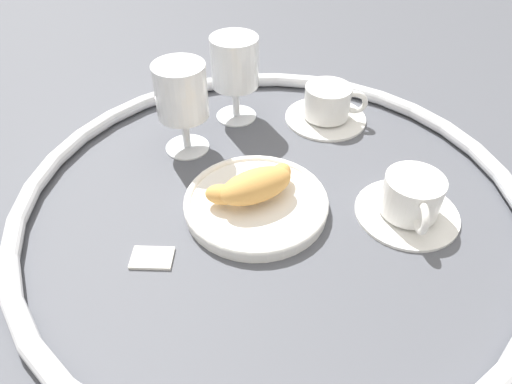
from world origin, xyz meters
name	(u,v)px	position (x,y,z in m)	size (l,w,h in m)	color
ground_plane	(272,204)	(0.00, 0.00, 0.00)	(2.20, 2.20, 0.00)	#4C4F56
table_chrome_rim	(272,198)	(0.00, 0.00, 0.01)	(0.68, 0.68, 0.02)	silver
pastry_plate	(256,203)	(-0.02, -0.01, 0.01)	(0.19, 0.19, 0.02)	white
croissant_large	(255,185)	(-0.02, -0.01, 0.04)	(0.12, 0.11, 0.04)	#D6994C
coffee_cup_near	(411,200)	(0.18, -0.01, 0.03)	(0.14, 0.14, 0.06)	white
coffee_cup_far	(328,106)	(0.09, 0.22, 0.03)	(0.14, 0.14, 0.06)	white
juice_glass_left	(181,94)	(-0.14, 0.12, 0.10)	(0.08, 0.08, 0.14)	white
juice_glass_right	(235,66)	(-0.07, 0.22, 0.09)	(0.08, 0.08, 0.14)	white
sugar_packet	(152,257)	(-0.14, -0.10, 0.00)	(0.05, 0.03, 0.01)	white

